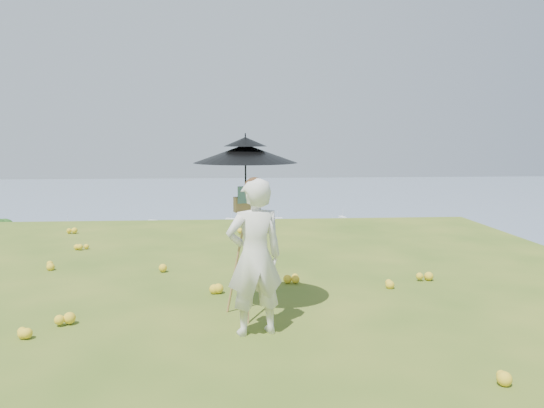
{
  "coord_description": "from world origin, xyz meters",
  "views": [
    {
      "loc": [
        0.84,
        -6.74,
        2.15
      ],
      "look_at": [
        1.48,
        1.85,
        1.05
      ],
      "focal_mm": 35.0,
      "sensor_mm": 36.0,
      "label": 1
    }
  ],
  "objects": [
    {
      "name": "wildflowers",
      "position": [
        0.0,
        0.25,
        0.06
      ],
      "size": [
        10.0,
        10.5,
        0.12
      ],
      "primitive_type": null,
      "color": "yellow",
      "rests_on": "ground"
    },
    {
      "name": "painter",
      "position": [
        1.07,
        -1.15,
        0.86
      ],
      "size": [
        0.71,
        0.55,
        1.71
      ],
      "primitive_type": "imported",
      "rotation": [
        0.0,
        0.0,
        3.4
      ],
      "color": "white",
      "rests_on": "ground"
    },
    {
      "name": "slope_trees",
      "position": [
        0.0,
        35.0,
        -15.0
      ],
      "size": [
        110.0,
        50.0,
        6.0
      ],
      "primitive_type": null,
      "color": "#184915",
      "rests_on": "forest_slope"
    },
    {
      "name": "field_easel",
      "position": [
        1.0,
        -0.54,
        0.79
      ],
      "size": [
        0.76,
        0.76,
        1.58
      ],
      "primitive_type": null,
      "rotation": [
        0.0,
        0.0,
        0.33
      ],
      "color": "#A98047",
      "rests_on": "ground"
    },
    {
      "name": "harbor_town",
      "position": [
        0.0,
        75.0,
        -29.5
      ],
      "size": [
        110.0,
        22.0,
        5.0
      ],
      "primitive_type": null,
      "color": "silver",
      "rests_on": "shoreline_tier"
    },
    {
      "name": "painter_cap",
      "position": [
        1.07,
        -1.15,
        1.67
      ],
      "size": [
        0.27,
        0.3,
        0.1
      ],
      "primitive_type": null,
      "rotation": [
        0.0,
        0.0,
        0.3
      ],
      "color": "#CF7183",
      "rests_on": "painter"
    },
    {
      "name": "moored_boats",
      "position": [
        -12.5,
        161.0,
        -33.65
      ],
      "size": [
        140.0,
        140.0,
        0.7
      ],
      "primitive_type": null,
      "color": "white",
      "rests_on": "bay_water"
    },
    {
      "name": "ground",
      "position": [
        0.0,
        0.0,
        0.0
      ],
      "size": [
        14.0,
        14.0,
        0.0
      ],
      "primitive_type": "plane",
      "color": "#3D5F1B",
      "rests_on": "ground"
    },
    {
      "name": "bay_water",
      "position": [
        0.0,
        240.0,
        -34.0
      ],
      "size": [
        700.0,
        700.0,
        0.0
      ],
      "primitive_type": "plane",
      "color": "#7286A3",
      "rests_on": "ground"
    },
    {
      "name": "sun_umbrella",
      "position": [
        0.99,
        -0.51,
        1.74
      ],
      "size": [
        1.59,
        1.59,
        0.89
      ],
      "primitive_type": null,
      "rotation": [
        0.0,
        0.0,
        0.38
      ],
      "color": "black",
      "rests_on": "field_easel"
    },
    {
      "name": "shoreline_tier",
      "position": [
        0.0,
        75.0,
        -36.0
      ],
      "size": [
        170.0,
        28.0,
        8.0
      ],
      "primitive_type": "cube",
      "color": "gray",
      "rests_on": "bay_water"
    }
  ]
}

